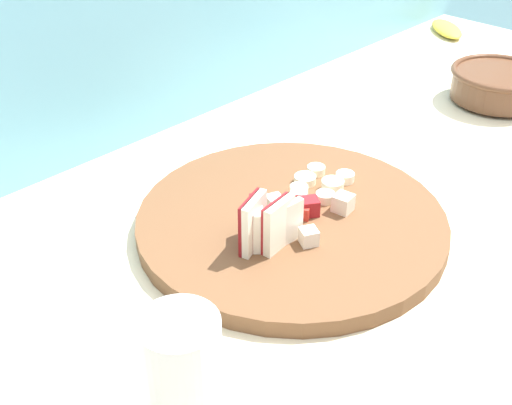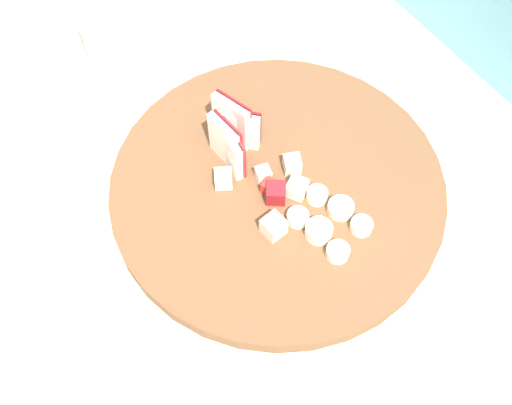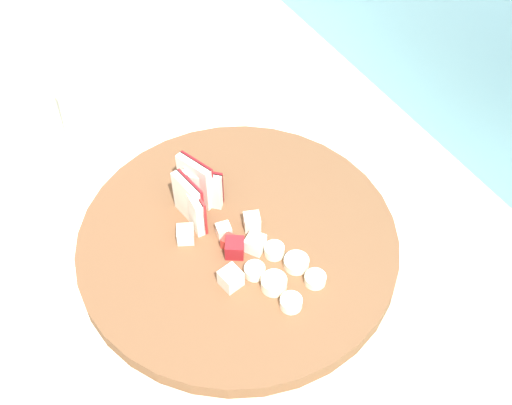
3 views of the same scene
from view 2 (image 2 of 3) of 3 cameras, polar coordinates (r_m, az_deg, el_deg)
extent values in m
cube|color=#6BADC6|center=(0.97, 23.11, -3.75)|extent=(2.40, 0.04, 1.27)
cylinder|color=brown|center=(0.64, 2.10, 1.56)|extent=(0.37, 0.37, 0.02)
cube|color=#A32323|center=(0.63, -2.19, 5.44)|extent=(0.05, 0.01, 0.05)
cube|color=white|center=(0.62, -2.65, 5.25)|extent=(0.05, 0.01, 0.05)
cube|color=maroon|center=(0.63, -2.73, 6.20)|extent=(0.05, 0.01, 0.06)
cube|color=#EFE5CC|center=(0.63, -3.13, 5.94)|extent=(0.05, 0.01, 0.06)
cube|color=maroon|center=(0.64, -2.15, 8.21)|extent=(0.05, 0.02, 0.06)
cube|color=#EFE5CC|center=(0.64, -2.46, 7.92)|extent=(0.05, 0.02, 0.06)
cube|color=maroon|center=(0.65, -1.54, 7.58)|extent=(0.04, 0.04, 0.05)
cube|color=#EFE5CC|center=(0.64, -1.68, 7.14)|extent=(0.04, 0.04, 0.05)
cube|color=#B22D23|center=(0.62, 1.38, 1.56)|extent=(0.02, 0.02, 0.02)
cube|color=#EFE5CC|center=(0.63, 0.70, 2.79)|extent=(0.02, 0.02, 0.02)
cube|color=maroon|center=(0.61, 1.96, 0.94)|extent=(0.03, 0.03, 0.02)
cube|color=white|center=(0.62, -3.24, 2.36)|extent=(0.03, 0.03, 0.02)
cube|color=beige|center=(0.63, 3.58, 3.79)|extent=(0.02, 0.02, 0.02)
cube|color=white|center=(0.62, 4.06, 1.43)|extent=(0.03, 0.03, 0.02)
cube|color=beige|center=(0.59, 1.74, -2.37)|extent=(0.02, 0.02, 0.02)
cylinder|color=white|center=(0.60, 4.12, -1.48)|extent=(0.02, 0.02, 0.01)
cylinder|color=#F4EAC6|center=(0.59, 6.19, -2.80)|extent=(0.03, 0.03, 0.01)
cylinder|color=white|center=(0.59, 8.05, -4.84)|extent=(0.02, 0.02, 0.01)
cylinder|color=white|center=(0.62, 6.03, 0.71)|extent=(0.02, 0.02, 0.01)
cylinder|color=#F4EAC6|center=(0.61, 8.33, -0.56)|extent=(0.03, 0.03, 0.01)
cylinder|color=#F4EAC6|center=(0.61, 10.33, -2.28)|extent=(0.02, 0.02, 0.01)
cylinder|color=white|center=(0.74, -19.25, 14.39)|extent=(0.06, 0.06, 0.13)
camera|label=1|loc=(0.80, -58.07, 30.73)|focal=45.45mm
camera|label=3|loc=(0.16, 160.71, -19.52)|focal=47.81mm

